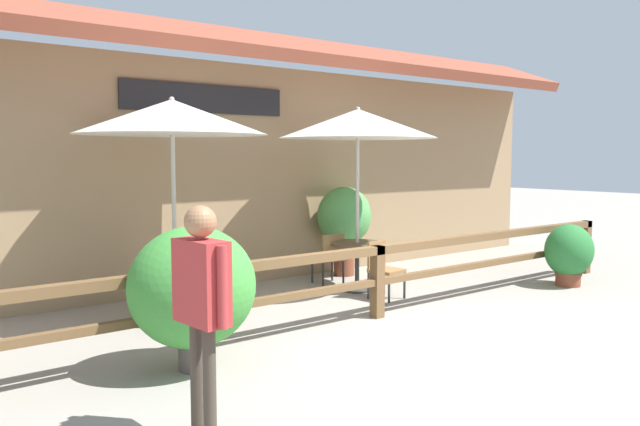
% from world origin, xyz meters
% --- Properties ---
extents(ground_plane, '(60.00, 60.00, 0.00)m').
position_xyz_m(ground_plane, '(0.00, 0.00, 0.00)').
color(ground_plane, gray).
extents(building_facade, '(14.28, 1.49, 4.23)m').
position_xyz_m(building_facade, '(-0.00, 4.10, 2.17)').
color(building_facade, '#997A56').
rests_on(building_facade, ground).
extents(patio_railing, '(10.40, 0.14, 0.95)m').
position_xyz_m(patio_railing, '(0.00, 1.05, 0.70)').
color(patio_railing, brown).
rests_on(patio_railing, ground).
extents(patio_umbrella_near, '(2.45, 2.45, 2.87)m').
position_xyz_m(patio_umbrella_near, '(-2.10, 2.65, 2.61)').
color(patio_umbrella_near, '#B7B2A8').
rests_on(patio_umbrella_near, ground).
extents(dining_table_near, '(0.84, 0.84, 0.77)m').
position_xyz_m(dining_table_near, '(-2.10, 2.65, 0.61)').
color(dining_table_near, '#4C3826').
rests_on(dining_table_near, ground).
extents(chair_near_streetside, '(0.43, 0.43, 0.85)m').
position_xyz_m(chair_near_streetside, '(-2.16, 2.00, 0.47)').
color(chair_near_streetside, olive).
rests_on(chair_near_streetside, ground).
extents(chair_near_wallside, '(0.49, 0.49, 0.85)m').
position_xyz_m(chair_near_wallside, '(-2.13, 3.29, 0.47)').
color(chair_near_wallside, olive).
rests_on(chair_near_wallside, ground).
extents(patio_umbrella_middle, '(2.45, 2.45, 2.87)m').
position_xyz_m(patio_umbrella_middle, '(0.87, 2.45, 2.61)').
color(patio_umbrella_middle, '#B7B2A8').
rests_on(patio_umbrella_middle, ground).
extents(dining_table_middle, '(0.84, 0.84, 0.77)m').
position_xyz_m(dining_table_middle, '(0.87, 2.45, 0.61)').
color(dining_table_middle, '#4C3826').
rests_on(dining_table_middle, ground).
extents(chair_middle_streetside, '(0.48, 0.48, 0.85)m').
position_xyz_m(chair_middle_streetside, '(0.83, 1.82, 0.47)').
color(chair_middle_streetside, olive).
rests_on(chair_middle_streetside, ground).
extents(chair_middle_wallside, '(0.49, 0.49, 0.85)m').
position_xyz_m(chair_middle_wallside, '(0.82, 3.08, 0.47)').
color(chair_middle_wallside, olive).
rests_on(chair_middle_wallside, ground).
extents(potted_plant_small_flowering, '(0.83, 0.75, 1.01)m').
position_xyz_m(potted_plant_small_flowering, '(3.85, 0.62, 0.55)').
color(potted_plant_small_flowering, brown).
rests_on(potted_plant_small_flowering, ground).
extents(potted_plant_tall_tropical, '(1.28, 1.15, 1.43)m').
position_xyz_m(potted_plant_tall_tropical, '(-2.81, 0.69, 0.82)').
color(potted_plant_tall_tropical, '#564C47').
rests_on(potted_plant_tall_tropical, ground).
extents(potted_plant_corner_fern, '(0.99, 0.89, 1.58)m').
position_xyz_m(potted_plant_corner_fern, '(1.52, 3.55, 1.01)').
color(potted_plant_corner_fern, brown).
rests_on(potted_plant_corner_fern, ground).
extents(pedestrian, '(0.26, 0.61, 1.76)m').
position_xyz_m(pedestrian, '(-3.44, -0.74, 1.13)').
color(pedestrian, '#42382D').
rests_on(pedestrian, ground).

